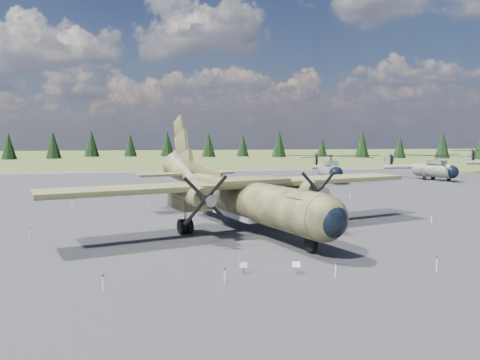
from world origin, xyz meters
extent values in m
plane|color=#575F2A|center=(0.00, 0.00, 0.00)|extent=(500.00, 500.00, 0.00)
cube|color=slate|center=(0.00, 10.00, 0.00)|extent=(120.00, 120.00, 0.04)
cylinder|color=#31381E|center=(-0.06, -0.18, 2.50)|extent=(8.72, 19.61, 3.05)
sphere|color=#31381E|center=(2.84, -9.53, 2.50)|extent=(3.74, 3.74, 2.99)
sphere|color=black|center=(3.02, -10.10, 2.45)|extent=(2.75, 2.75, 2.19)
cube|color=black|center=(2.33, -7.87, 3.32)|extent=(2.59, 2.31, 0.60)
cone|color=#31381E|center=(-3.87, 12.08, 3.64)|extent=(5.07, 8.03, 4.58)
cube|color=#959799|center=(-0.39, 0.86, 1.25)|extent=(3.91, 6.85, 0.54)
cube|color=#2C341B|center=(-0.22, 0.34, 3.75)|extent=(31.23, 12.89, 0.38)
cube|color=#31381E|center=(-0.22, 0.34, 3.99)|extent=(7.40, 5.68, 0.38)
cylinder|color=#31381E|center=(-4.80, -1.42, 3.15)|extent=(3.24, 5.89, 1.63)
cube|color=#31381E|center=(-5.06, -0.59, 2.45)|extent=(2.66, 4.02, 0.87)
cone|color=gray|center=(-3.75, -4.80, 3.15)|extent=(1.08, 1.18, 0.83)
cylinder|color=black|center=(-5.06, -0.59, 0.60)|extent=(1.27, 1.43, 1.20)
cylinder|color=#31381E|center=(4.55, 1.48, 3.15)|extent=(3.24, 5.89, 1.63)
cube|color=#31381E|center=(4.29, 2.31, 2.45)|extent=(2.66, 4.02, 0.87)
cone|color=gray|center=(5.60, -1.90, 3.15)|extent=(1.08, 1.18, 0.83)
cylinder|color=black|center=(4.29, 2.31, 0.60)|extent=(1.27, 1.43, 1.20)
cube|color=#31381E|center=(-2.64, 8.13, 4.30)|extent=(2.73, 7.94, 1.83)
cube|color=#2C341B|center=(-4.03, 12.60, 3.70)|extent=(10.69, 5.38, 0.24)
cylinder|color=gray|center=(2.45, -8.29, 1.39)|extent=(0.19, 0.19, 0.98)
cylinder|color=black|center=(2.45, -8.29, 0.60)|extent=(0.67, 1.08, 1.02)
cylinder|color=slate|center=(21.82, 36.98, 1.78)|extent=(3.10, 7.13, 2.40)
sphere|color=black|center=(21.46, 33.54, 1.73)|extent=(2.43, 2.43, 2.21)
sphere|color=slate|center=(22.17, 40.42, 1.78)|extent=(2.43, 2.43, 2.21)
cube|color=slate|center=(21.78, 36.60, 3.32)|extent=(1.94, 3.23, 0.72)
cylinder|color=gray|center=(21.78, 36.60, 4.04)|extent=(0.38, 0.38, 0.96)
cylinder|color=slate|center=(22.54, 44.01, 2.12)|extent=(1.64, 8.25, 1.38)
cube|color=slate|center=(22.90, 47.60, 3.32)|extent=(0.35, 1.36, 2.31)
cylinder|color=black|center=(23.24, 47.56, 3.32)|extent=(0.31, 2.49, 2.50)
cylinder|color=black|center=(21.52, 34.11, 0.38)|extent=(0.33, 0.68, 0.65)
cylinder|color=black|center=(20.64, 38.26, 0.38)|extent=(0.37, 0.79, 0.77)
cylinder|color=gray|center=(20.64, 38.26, 0.89)|extent=(0.15, 0.15, 1.39)
cylinder|color=black|center=(23.23, 38.00, 0.38)|extent=(0.37, 0.79, 0.77)
cylinder|color=gray|center=(23.23, 38.00, 0.89)|extent=(0.15, 0.15, 1.39)
cylinder|color=slate|center=(41.28, 37.18, 1.73)|extent=(4.61, 7.12, 2.34)
sphere|color=black|center=(42.49, 34.05, 1.68)|extent=(2.78, 2.78, 2.15)
sphere|color=slate|center=(40.06, 40.32, 1.73)|extent=(2.78, 2.78, 2.15)
cube|color=slate|center=(41.41, 36.83, 3.22)|extent=(2.56, 3.36, 0.70)
cylinder|color=gray|center=(41.41, 36.83, 3.92)|extent=(0.44, 0.44, 0.93)
cylinder|color=slate|center=(38.79, 43.58, 2.06)|extent=(3.62, 7.72, 1.34)
cube|color=slate|center=(37.52, 46.85, 3.22)|extent=(0.67, 1.29, 2.24)
cylinder|color=black|center=(37.83, 46.97, 3.22)|extent=(0.93, 2.28, 2.43)
cylinder|color=black|center=(42.29, 34.57, 0.37)|extent=(0.47, 0.69, 0.64)
cylinder|color=black|center=(39.69, 37.77, 0.37)|extent=(0.53, 0.80, 0.75)
cylinder|color=gray|center=(39.69, 37.77, 0.86)|extent=(0.17, 0.17, 1.35)
cylinder|color=black|center=(42.05, 38.68, 0.37)|extent=(0.53, 0.80, 0.75)
cylinder|color=gray|center=(42.05, 38.68, 0.86)|extent=(0.17, 0.17, 1.35)
cube|color=slate|center=(60.42, 53.50, 3.68)|extent=(0.35, 1.51, 2.56)
cylinder|color=black|center=(60.80, 53.47, 3.68)|extent=(0.28, 2.77, 2.77)
cube|color=gray|center=(-2.72, -11.93, 0.26)|extent=(0.08, 0.08, 0.52)
cube|color=silver|center=(-2.72, -11.98, 0.51)|extent=(0.44, 0.22, 0.29)
cube|color=gray|center=(0.10, -12.49, 0.28)|extent=(0.10, 0.10, 0.56)
cube|color=silver|center=(0.10, -12.54, 0.55)|extent=(0.48, 0.31, 0.31)
cylinder|color=silver|center=(-10.00, -13.50, 0.40)|extent=(0.07, 0.07, 0.80)
cylinder|color=red|center=(-10.00, -13.50, 0.80)|extent=(0.12, 0.12, 0.10)
cylinder|color=silver|center=(-4.00, -13.50, 0.40)|extent=(0.07, 0.07, 0.80)
cylinder|color=red|center=(-4.00, -13.50, 0.80)|extent=(0.12, 0.12, 0.10)
cylinder|color=silver|center=(2.00, -13.50, 0.40)|extent=(0.07, 0.07, 0.80)
cylinder|color=red|center=(2.00, -13.50, 0.80)|extent=(0.12, 0.12, 0.10)
cylinder|color=silver|center=(8.00, -13.50, 0.40)|extent=(0.07, 0.07, 0.80)
cylinder|color=red|center=(8.00, -13.50, 0.80)|extent=(0.12, 0.12, 0.10)
cylinder|color=silver|center=(-16.00, 16.00, 0.40)|extent=(0.07, 0.07, 0.80)
cylinder|color=red|center=(-16.00, 16.00, 0.80)|extent=(0.12, 0.12, 0.10)
cylinder|color=silver|center=(-8.00, 16.00, 0.40)|extent=(0.07, 0.07, 0.80)
cylinder|color=red|center=(-8.00, 16.00, 0.80)|extent=(0.12, 0.12, 0.10)
cylinder|color=silver|center=(0.00, 16.00, 0.40)|extent=(0.07, 0.07, 0.80)
cylinder|color=red|center=(0.00, 16.00, 0.80)|extent=(0.12, 0.12, 0.10)
cylinder|color=silver|center=(8.00, 16.00, 0.40)|extent=(0.07, 0.07, 0.80)
cylinder|color=red|center=(8.00, 16.00, 0.80)|extent=(0.12, 0.12, 0.10)
cylinder|color=silver|center=(16.00, 16.00, 0.40)|extent=(0.07, 0.07, 0.80)
cylinder|color=red|center=(16.00, 16.00, 0.80)|extent=(0.12, 0.12, 0.10)
cylinder|color=silver|center=(-16.50, 0.00, 0.40)|extent=(0.07, 0.07, 0.80)
cylinder|color=red|center=(-16.50, 0.00, 0.80)|extent=(0.12, 0.12, 0.10)
cylinder|color=silver|center=(16.50, 0.00, 0.40)|extent=(0.07, 0.07, 0.80)
cylinder|color=red|center=(16.50, 0.00, 0.80)|extent=(0.12, 0.12, 0.10)
cone|color=black|center=(97.92, 118.26, 4.92)|extent=(5.51, 5.51, 9.83)
cone|color=black|center=(83.49, 123.06, 4.34)|extent=(4.86, 4.86, 8.68)
cone|color=black|center=(73.71, 133.83, 5.16)|extent=(5.78, 5.78, 10.32)
cone|color=black|center=(60.00, 141.17, 3.85)|extent=(4.31, 4.31, 7.69)
cone|color=black|center=(41.92, 140.34, 5.22)|extent=(5.85, 5.85, 10.44)
cone|color=black|center=(29.04, 148.17, 4.50)|extent=(5.04, 5.04, 8.99)
cone|color=black|center=(15.02, 146.69, 4.84)|extent=(5.42, 5.42, 9.68)
cone|color=black|center=(-0.77, 155.45, 5.10)|extent=(5.71, 5.71, 10.19)
cone|color=black|center=(-15.43, 156.31, 4.58)|extent=(5.13, 5.13, 9.17)
cone|color=black|center=(-30.48, 157.70, 5.30)|extent=(5.94, 5.94, 10.61)
cone|color=black|center=(-41.99, 142.29, 4.98)|extent=(5.58, 5.58, 9.96)
cone|color=black|center=(-55.81, 138.06, 4.66)|extent=(5.22, 5.22, 9.33)
camera|label=1|loc=(-7.64, -36.53, 7.45)|focal=35.00mm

